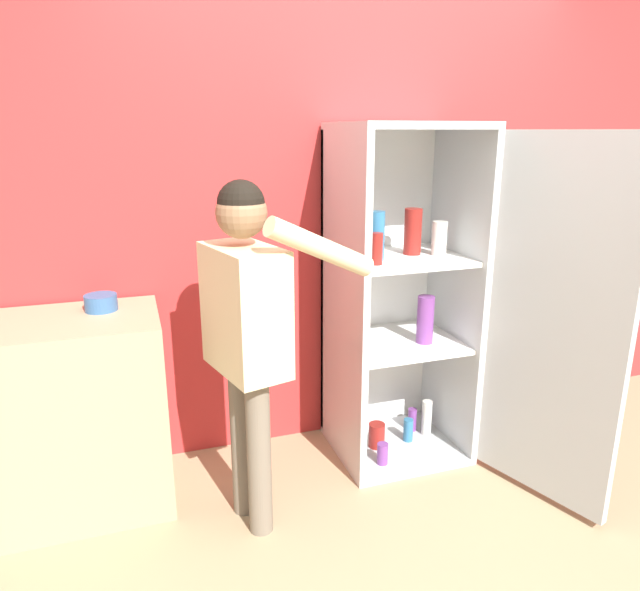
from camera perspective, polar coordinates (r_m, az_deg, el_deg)
ground_plane at (r=2.82m, az=9.87°, el=-21.60°), size 12.00×12.00×0.00m
wall_back at (r=3.15m, az=2.49°, el=8.15°), size 7.00×0.06×2.55m
refrigerator at (r=2.97m, az=10.81°, el=-0.61°), size 0.93×1.24×1.75m
person at (r=2.37m, az=-7.29°, el=-2.22°), size 0.68×0.53×1.53m
counter at (r=2.89m, az=-22.94°, el=-10.92°), size 0.77×0.55×0.92m
bowl at (r=2.79m, az=-21.06°, el=-0.66°), size 0.15×0.15×0.07m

